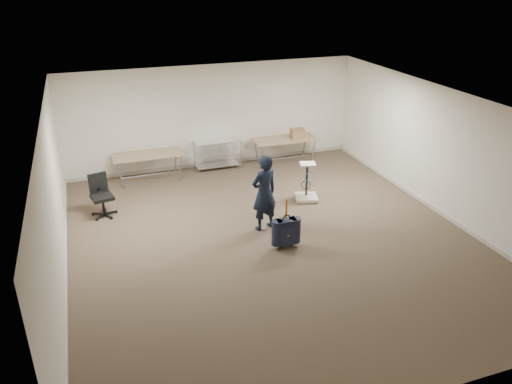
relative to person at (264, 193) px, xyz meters
name	(u,v)px	position (x,y,z in m)	size (l,w,h in m)	color
ground	(272,239)	(-0.01, -0.49, -0.83)	(9.00, 9.00, 0.00)	#483A2B
room_shell	(250,209)	(-0.01, 0.89, -0.78)	(8.00, 9.00, 9.00)	silver
folding_table_left	(148,156)	(-1.91, 3.46, -0.15)	(1.80, 0.75, 0.73)	#8C7356
folding_table_right	(285,140)	(1.89, 3.46, -0.15)	(1.80, 0.75, 0.73)	#8C7356
wire_shelf	(217,153)	(-0.01, 3.71, -0.39)	(1.22, 0.47, 0.80)	white
person	(264,193)	(0.00, 0.00, 0.00)	(0.60, 0.40, 1.65)	black
suitcase	(286,232)	(0.13, -0.90, -0.47)	(0.39, 0.23, 1.05)	black
office_chair	(103,203)	(-3.19, 1.78, -0.54)	(0.58, 0.58, 0.96)	black
equipment_cart	(307,190)	(1.45, 1.00, -0.58)	(0.63, 0.63, 0.94)	beige
cardboard_box	(297,134)	(2.22, 3.36, 0.04)	(0.37, 0.28, 0.28)	#A3804B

